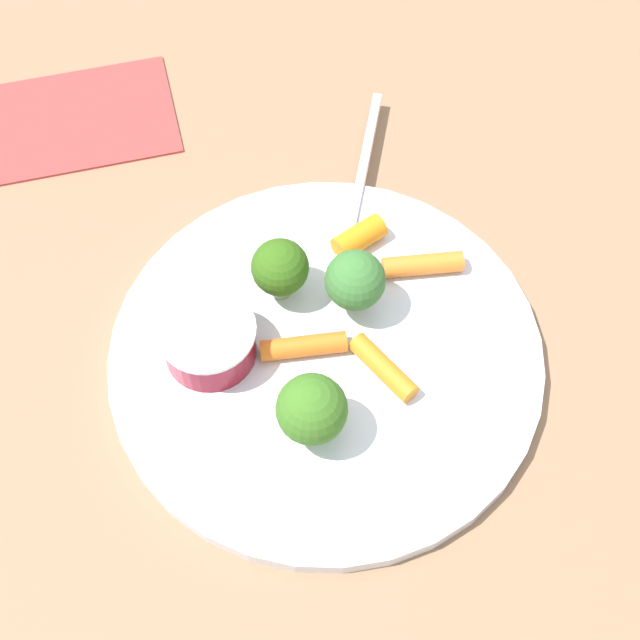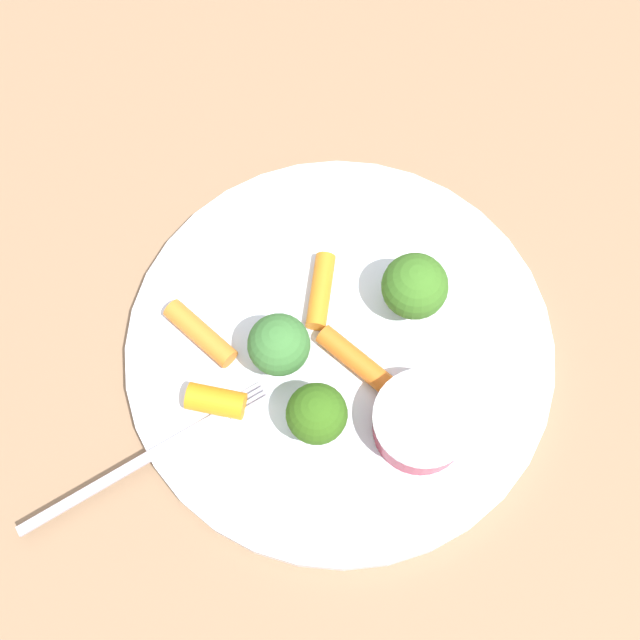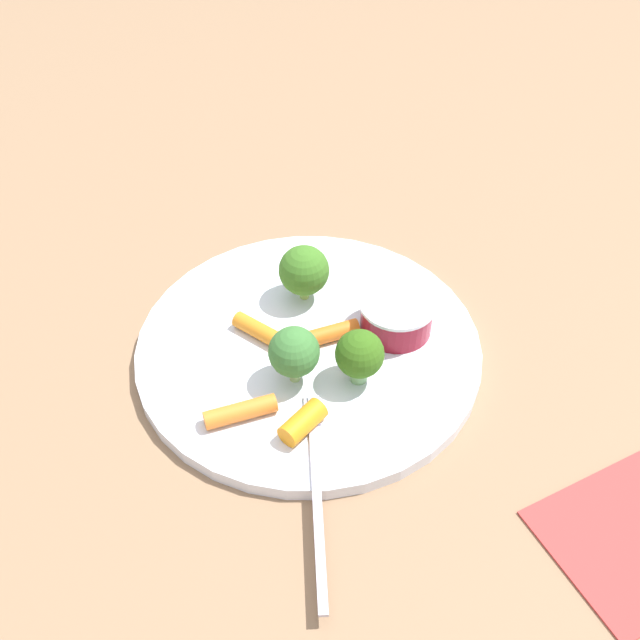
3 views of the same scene
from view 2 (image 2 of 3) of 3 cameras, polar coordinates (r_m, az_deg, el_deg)
name	(u,v)px [view 2 (image 2 of 3)]	position (r m, az deg, el deg)	size (l,w,h in m)	color
ground_plane	(339,353)	(0.61, 1.24, -2.11)	(2.40, 2.40, 0.00)	#8C6A4D
plate	(340,350)	(0.61, 1.25, -1.92)	(0.29, 0.29, 0.01)	white
sauce_cup	(421,423)	(0.58, 6.43, -6.51)	(0.06, 0.06, 0.03)	maroon
broccoli_floret_0	(415,286)	(0.59, 6.02, 2.13)	(0.04, 0.04, 0.05)	#91BC57
broccoli_floret_1	(279,345)	(0.57, -2.62, -1.58)	(0.04, 0.04, 0.05)	#94B770
broccoli_floret_2	(317,414)	(0.56, -0.21, -5.99)	(0.04, 0.04, 0.05)	#7EB072
carrot_stick_0	(321,291)	(0.61, 0.05, 1.86)	(0.01, 0.01, 0.05)	orange
carrot_stick_1	(355,359)	(0.59, 2.23, -2.52)	(0.01, 0.01, 0.06)	orange
carrot_stick_2	(216,401)	(0.59, -6.61, -5.12)	(0.02, 0.02, 0.04)	orange
carrot_stick_3	(200,333)	(0.60, -7.58, -0.85)	(0.01, 0.01, 0.06)	orange
fork	(149,456)	(0.59, -10.75, -8.48)	(0.11, 0.15, 0.00)	#B8B0C2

